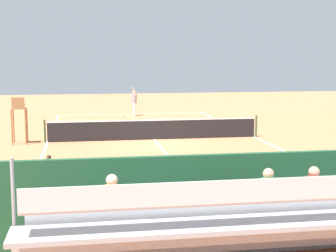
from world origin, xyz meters
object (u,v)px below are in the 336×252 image
Objects in this scene: equipment_bag at (303,225)px; line_judge at (47,200)px; tennis_ball_near at (131,122)px; tennis_racket at (121,116)px; umpire_chair at (19,115)px; tennis_ball_far at (130,122)px; bleacher_stand at (271,225)px; tennis_player at (134,101)px; tennis_net at (154,129)px.

line_judge reaches higher than equipment_bag.
tennis_ball_near is 0.03× the size of line_judge.
tennis_racket is 8.71× the size of tennis_ball_near.
tennis_ball_far is at bearing -129.62° from umpire_chair.
bleacher_stand reaches higher than tennis_player.
line_judge is at bearing 79.82° from tennis_ball_far.
tennis_ball_near is at bearing -88.67° from bleacher_stand.
tennis_player and line_judge have the same top height.
tennis_net is at bearing -107.15° from line_judge.
bleacher_stand is 21.91m from tennis_ball_near.
tennis_racket is (2.38, -22.92, -0.16)m from equipment_bag.
equipment_bag is 1.57× the size of tennis_racket.
tennis_racket is at bearing -84.06° from equipment_bag.
tennis_ball_near reaches higher than tennis_racket.
tennis_player reaches higher than equipment_bag.
tennis_ball_far is (-0.34, 2.88, 0.02)m from tennis_racket.
tennis_racket is 8.71× the size of tennis_ball_far.
equipment_bag is at bearing -128.33° from bleacher_stand.
line_judge is (4.12, -1.98, 0.11)m from bleacher_stand.
bleacher_stand reaches higher than equipment_bag.
tennis_ball_far is at bearing -100.18° from line_judge.
umpire_chair is 11.17m from tennis_racket.
bleacher_stand is at bearing 90.00° from tennis_net.
tennis_ball_near is (-5.69, -6.78, -1.28)m from umpire_chair.
umpire_chair is at bearing -67.69° from bleacher_stand.
tennis_ball_far is at bearing 79.88° from tennis_player.
bleacher_stand is (-0.00, 15.31, 0.41)m from tennis_net.
tennis_racket is at bearing -83.17° from tennis_ball_far.
tennis_ball_near is at bearing -130.04° from umpire_chair.
tennis_net reaches higher than equipment_bag.
umpire_chair reaches higher than tennis_player.
equipment_bag is 23.05m from tennis_racket.
tennis_net is 17.92× the size of tennis_racket.
tennis_ball_near is at bearing -84.22° from equipment_bag.
tennis_ball_far is (0.02, -0.08, 0.00)m from tennis_ball_near.
umpire_chair reaches higher than equipment_bag.
tennis_ball_near is (2.02, -19.97, -0.15)m from equipment_bag.
tennis_net reaches higher than tennis_ball_near.
tennis_ball_far is 20.33m from line_judge.
umpire_chair is 11.87m from tennis_player.
bleacher_stand is 25.20m from tennis_player.
bleacher_stand reaches higher than line_judge.
umpire_chair is 1.11× the size of tennis_player.
bleacher_stand is 4.70× the size of line_judge.
tennis_player is 3.35× the size of tennis_racket.
tennis_ball_near is at bearing -100.27° from line_judge.
tennis_player is (-6.25, -10.09, -0.30)m from umpire_chair.
tennis_ball_far is at bearing -76.36° from tennis_ball_near.
tennis_net is 13.49m from equipment_bag.
tennis_net is 4.81× the size of umpire_chair.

